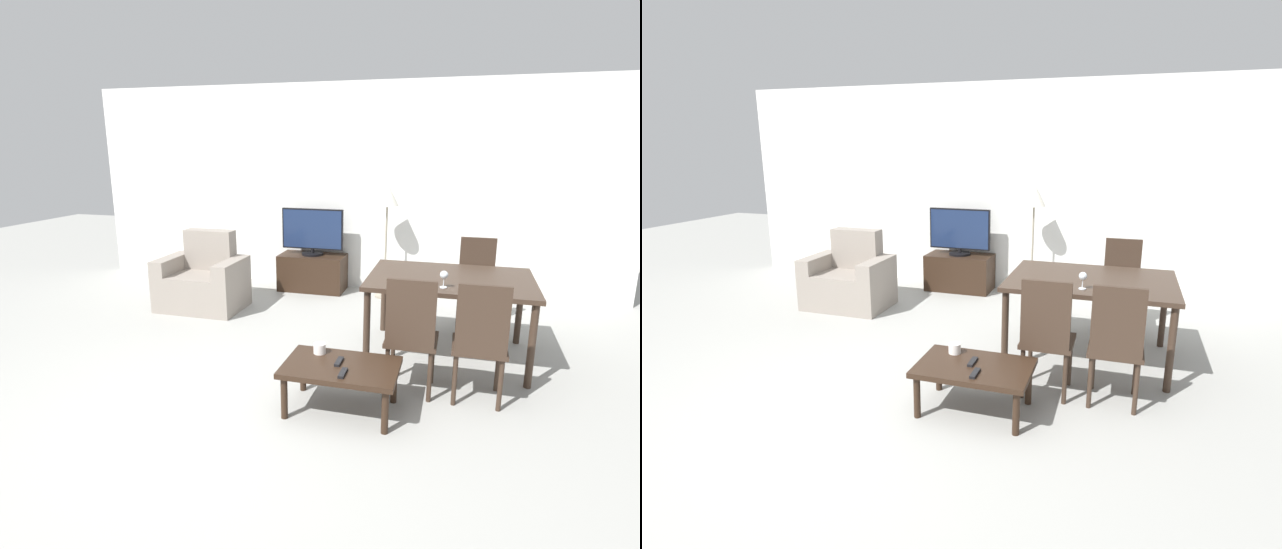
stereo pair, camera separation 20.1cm
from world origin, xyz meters
TOP-DOWN VIEW (x-y plane):
  - ground_plane at (0.00, 0.00)m, footprint 18.00×18.00m
  - wall_back at (0.00, 3.78)m, footprint 7.24×0.06m
  - armchair at (-1.38, 2.38)m, footprint 0.97×0.70m
  - tv_stand at (-0.34, 3.47)m, footprint 0.87×0.47m
  - tv at (-0.34, 3.47)m, footprint 0.83×0.29m
  - coffee_table at (0.78, 0.47)m, footprint 0.83×0.55m
  - dining_table at (1.49, 1.71)m, footprint 1.45×1.10m
  - dining_chair_near at (1.24, 0.85)m, footprint 0.40×0.40m
  - dining_chair_far at (1.75, 2.58)m, footprint 0.40×0.40m
  - dining_chair_near_right at (1.75, 0.85)m, footprint 0.40×0.40m
  - floor_lamp at (0.65, 3.40)m, footprint 0.28×0.28m
  - remote_primary at (0.76, 0.50)m, footprint 0.04×0.15m
  - remote_secondary at (0.83, 0.32)m, footprint 0.04×0.15m
  - cup_white_near at (0.57, 0.63)m, footprint 0.09×0.09m
  - wine_glass_left at (1.44, 1.34)m, footprint 0.07×0.07m

SIDE VIEW (x-z plane):
  - ground_plane at x=0.00m, z-range 0.00..0.00m
  - tv_stand at x=-0.34m, z-range 0.00..0.48m
  - coffee_table at x=0.78m, z-range 0.13..0.50m
  - armchair at x=-1.38m, z-range -0.14..0.78m
  - remote_primary at x=0.76m, z-range 0.36..0.38m
  - remote_secondary at x=0.83m, z-range 0.36..0.38m
  - cup_white_near at x=0.57m, z-range 0.36..0.44m
  - dining_chair_near at x=1.24m, z-range 0.04..1.00m
  - dining_chair_far at x=1.75m, z-range 0.04..1.00m
  - dining_chair_near_right at x=1.75m, z-range 0.04..1.00m
  - dining_table at x=1.49m, z-range 0.31..1.06m
  - tv at x=-0.34m, z-range 0.49..1.10m
  - wine_glass_left at x=1.44m, z-range 0.78..0.93m
  - floor_lamp at x=0.65m, z-range 0.50..1.96m
  - wall_back at x=0.00m, z-range 0.00..2.70m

